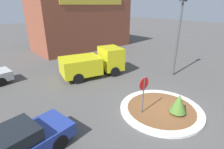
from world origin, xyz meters
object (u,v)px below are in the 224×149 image
Objects in this scene: stop_sign at (144,89)px; light_pole at (179,33)px; utility_truck at (94,63)px; parked_sedan_blue at (13,147)px.

light_pole reaches higher than stop_sign.
utility_truck is 9.18m from parked_sedan_blue.
utility_truck is 0.90× the size of light_pole.
utility_truck is at bearing 77.77° from stop_sign.
stop_sign is 0.48× the size of parked_sedan_blue.
parked_sedan_blue is at bearing -130.69° from utility_truck.
light_pole reaches higher than utility_truck.
light_pole is at bearing 17.10° from stop_sign.
light_pole is (5.19, -4.44, 2.46)m from utility_truck.
parked_sedan_blue is at bearing -176.23° from light_pole.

